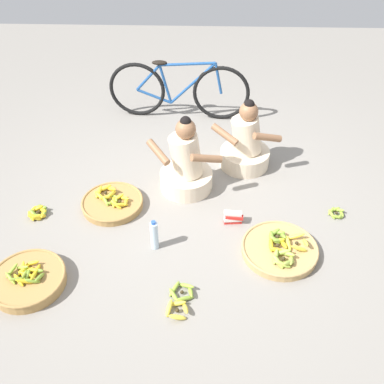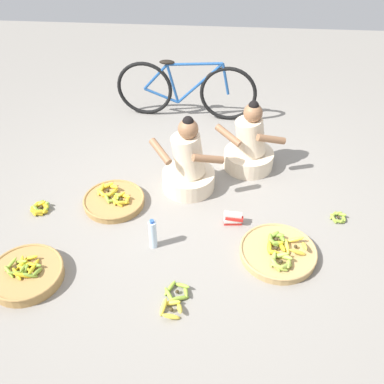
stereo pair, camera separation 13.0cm
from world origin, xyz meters
TOP-DOWN VIEW (x-y plane):
  - ground_plane at (0.00, 0.00)m, footprint 10.00×10.00m
  - vendor_woman_front at (-0.08, 0.30)m, footprint 0.73×0.52m
  - vendor_woman_behind at (0.53, 0.70)m, footprint 0.72×0.52m
  - bicycle_leaning at (-0.23, 1.70)m, footprint 1.70×0.15m
  - banana_basket_back_right at (-0.76, -0.01)m, footprint 0.58×0.58m
  - banana_basket_mid_right at (-1.26, -0.96)m, footprint 0.59×0.59m
  - banana_basket_front_center at (0.76, -0.56)m, footprint 0.65×0.65m
  - loose_bananas_near_vendor at (-1.43, -0.17)m, footprint 0.21×0.22m
  - loose_bananas_back_left at (1.34, -0.07)m, footprint 0.17×0.17m
  - loose_bananas_front_right at (-0.06, -1.10)m, footprint 0.23×0.36m
  - water_bottle at (-0.31, -0.53)m, footprint 0.07×0.07m
  - packet_carton_stack at (0.37, -0.20)m, footprint 0.18×0.08m

SIDE VIEW (x-z plane):
  - ground_plane at x=0.00m, z-range 0.00..0.00m
  - loose_bananas_back_left at x=1.34m, z-range -0.01..0.06m
  - loose_bananas_front_right at x=-0.06m, z-range -0.01..0.07m
  - loose_bananas_near_vendor at x=-1.43m, z-range -0.01..0.08m
  - banana_basket_back_right at x=-0.76m, z-range -0.03..0.12m
  - banana_basket_front_center at x=0.76m, z-range -0.03..0.12m
  - banana_basket_mid_right at x=-1.26m, z-range -0.03..0.14m
  - packet_carton_stack at x=0.37m, z-range 0.00..0.12m
  - water_bottle at x=-0.31m, z-range -0.01..0.29m
  - vendor_woman_behind at x=0.53m, z-range -0.14..0.63m
  - vendor_woman_front at x=-0.08m, z-range -0.14..0.66m
  - bicycle_leaning at x=-0.23m, z-range -0.01..0.73m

